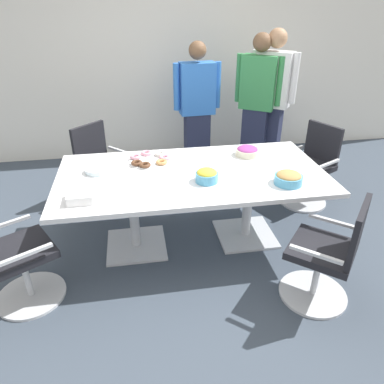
{
  "coord_description": "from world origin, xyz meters",
  "views": [
    {
      "loc": [
        -0.48,
        -2.9,
        2.16
      ],
      "look_at": [
        0.0,
        0.0,
        0.55
      ],
      "focal_mm": 33.84,
      "sensor_mm": 36.0,
      "label": 1
    }
  ],
  "objects": [
    {
      "name": "back_wall",
      "position": [
        0.0,
        2.4,
        1.4
      ],
      "size": [
        8.0,
        0.1,
        2.8
      ],
      "primitive_type": "cube",
      "color": "white",
      "rests_on": "ground"
    },
    {
      "name": "snack_bowl_chips_yellow",
      "position": [
        0.09,
        -0.2,
        0.81
      ],
      "size": [
        0.19,
        0.19,
        0.12
      ],
      "color": "#4C9EC6",
      "rests_on": "conference_table"
    },
    {
      "name": "ground_plane",
      "position": [
        0.0,
        0.0,
        -0.01
      ],
      "size": [
        10.0,
        10.0,
        0.01
      ],
      "primitive_type": "cube",
      "color": "#3D4754"
    },
    {
      "name": "napkin_pile",
      "position": [
        -0.93,
        -0.36,
        0.79
      ],
      "size": [
        0.19,
        0.19,
        0.07
      ],
      "primitive_type": "cube",
      "color": "white",
      "rests_on": "conference_table"
    },
    {
      "name": "snack_bowl_candy_mix",
      "position": [
        0.61,
        0.31,
        0.8
      ],
      "size": [
        0.23,
        0.23,
        0.09
      ],
      "color": "beige",
      "rests_on": "conference_table"
    },
    {
      "name": "person_standing_1",
      "position": [
        1.13,
        1.59,
        0.93
      ],
      "size": [
        0.55,
        0.43,
        1.77
      ],
      "rotation": [
        0.0,
        0.0,
        -3.73
      ],
      "color": "#232842",
      "rests_on": "ground"
    },
    {
      "name": "person_standing_2",
      "position": [
        1.32,
        1.59,
        0.95
      ],
      "size": [
        0.53,
        0.45,
        1.82
      ],
      "rotation": [
        0.0,
        0.0,
        -3.81
      ],
      "color": "#232842",
      "rests_on": "ground"
    },
    {
      "name": "office_chair_2",
      "position": [
        -0.89,
        0.94,
        0.41
      ],
      "size": [
        0.76,
        0.76,
        0.91
      ],
      "rotation": [
        0.0,
        0.0,
        -2.38
      ],
      "color": "silver",
      "rests_on": "ground"
    },
    {
      "name": "plate_stack",
      "position": [
        -0.84,
        0.15,
        0.77
      ],
      "size": [
        0.22,
        0.22,
        0.04
      ],
      "color": "white",
      "rests_on": "conference_table"
    },
    {
      "name": "person_standing_0",
      "position": [
        0.34,
        1.64,
        0.87
      ],
      "size": [
        0.61,
        0.25,
        1.68
      ],
      "rotation": [
        0.0,
        0.0,
        -3.08
      ],
      "color": "#232842",
      "rests_on": "ground"
    },
    {
      "name": "donut_platter",
      "position": [
        -0.36,
        0.31,
        0.77
      ],
      "size": [
        0.4,
        0.4,
        0.04
      ],
      "color": "white",
      "rests_on": "conference_table"
    },
    {
      "name": "office_chair_3",
      "position": [
        -1.46,
        -0.57,
        0.41
      ],
      "size": [
        0.74,
        0.74,
        0.91
      ],
      "rotation": [
        0.0,
        0.0,
        -1.05
      ],
      "color": "silver",
      "rests_on": "ground"
    },
    {
      "name": "snack_bowl_cookies",
      "position": [
        0.77,
        -0.35,
        0.8
      ],
      "size": [
        0.24,
        0.24,
        0.11
      ],
      "color": "#4C9EC6",
      "rests_on": "conference_table"
    },
    {
      "name": "office_chair_0",
      "position": [
        0.89,
        -0.94,
        0.41
      ],
      "size": [
        0.76,
        0.76,
        0.91
      ],
      "rotation": [
        0.0,
        0.0,
        0.85
      ],
      "color": "silver",
      "rests_on": "ground"
    },
    {
      "name": "conference_table",
      "position": [
        0.0,
        0.0,
        0.63
      ],
      "size": [
        2.4,
        1.2,
        0.75
      ],
      "color": "white",
      "rests_on": "ground"
    },
    {
      "name": "office_chair_1",
      "position": [
        1.46,
        0.57,
        0.41
      ],
      "size": [
        0.72,
        0.72,
        0.91
      ],
      "rotation": [
        0.0,
        0.0,
        -4.25
      ],
      "color": "silver",
      "rests_on": "ground"
    }
  ]
}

